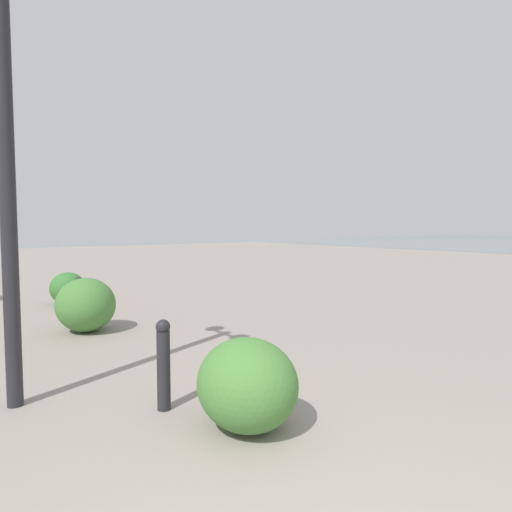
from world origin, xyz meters
The scene contains 6 objects.
lamppost centered at (3.68, 0.64, 2.72)m, with size 0.98×0.28×4.10m.
bollard_near centered at (2.79, -0.43, 0.43)m, with size 0.13×0.13×0.82m.
bollard_mid centered at (7.79, -1.03, 0.37)m, with size 0.13×0.13×0.71m.
shrub_low centered at (2.02, -0.80, 0.38)m, with size 0.88×0.79×0.75m.
shrub_round centered at (6.27, -0.73, 0.42)m, with size 0.99×0.89×0.84m.
shrub_wide centered at (9.01, -1.13, 0.34)m, with size 0.80×0.72×0.68m.
Camera 1 is at (-0.86, 1.25, 1.66)m, focal length 31.29 mm.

